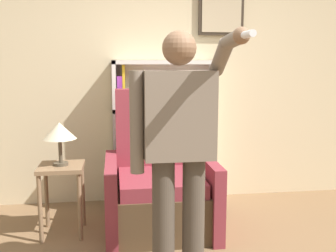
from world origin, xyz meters
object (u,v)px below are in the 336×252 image
object	(u,v)px
armchair	(159,187)
bookcase	(156,135)
person_standing	(179,144)
side_table	(62,180)
table_lamp	(59,132)

from	to	relation	value
armchair	bookcase	bearing A→B (deg)	85.92
person_standing	side_table	distance (m)	1.38
bookcase	table_lamp	xyz separation A→B (m)	(-0.91, -0.68, 0.18)
side_table	table_lamp	distance (m)	0.42
armchair	side_table	xyz separation A→B (m)	(-0.86, -0.04, 0.11)
bookcase	armchair	world-z (taller)	bookcase
bookcase	side_table	xyz separation A→B (m)	(-0.91, -0.68, -0.25)
person_standing	bookcase	bearing A→B (deg)	88.94
bookcase	armchair	distance (m)	0.74
side_table	bookcase	bearing A→B (deg)	37.03
bookcase	person_standing	bearing A→B (deg)	-91.06
table_lamp	side_table	bearing A→B (deg)	0.00
armchair	side_table	world-z (taller)	armchair
armchair	person_standing	world-z (taller)	person_standing
armchair	side_table	distance (m)	0.87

